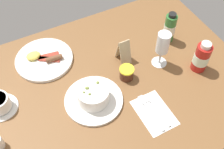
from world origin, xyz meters
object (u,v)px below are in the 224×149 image
Objects in this scene: cutlery_setting at (154,111)px; wine_glass at (163,45)px; sauce_bottle_red at (201,57)px; menu_card at (124,51)px; breakfast_plate at (44,59)px; jam_jar at (127,74)px; sauce_bottle_green at (170,28)px; porridge_bowl at (93,96)px.

wine_glass reaches higher than cutlery_setting.
sauce_bottle_red is 1.30× the size of menu_card.
menu_card is at bearing 146.72° from wine_glass.
breakfast_plate is at bearing 151.59° from wine_glass.
wine_glass is 16.38cm from menu_card.
menu_card is at bearing 69.99° from jam_jar.
menu_card is (30.58, -15.05, 4.63)cm from breakfast_plate.
cutlery_setting is at bearing -131.42° from sauce_bottle_green.
porridge_bowl is 23.31cm from cutlery_setting.
sauce_bottle_red is at bearing -37.27° from wine_glass.
sauce_bottle_red is (27.99, 9.64, 6.31)cm from cutlery_setting.
jam_jar is 36.59cm from breakfast_plate.
wine_glass is at bearing 3.24° from jam_jar.
cutlery_setting is 28.52cm from menu_card.
jam_jar is at bearing -42.00° from breakfast_plate.
wine_glass is 16.82cm from sauce_bottle_red.
sauce_bottle_red is 31.66cm from menu_card.
sauce_bottle_green is 56.44cm from breakfast_plate.
cutlery_setting is at bearing -56.54° from breakfast_plate.
sauce_bottle_green is 0.61× the size of breakfast_plate.
porridge_bowl is 1.35× the size of wine_glass.
menu_card reaches higher than jam_jar.
wine_glass reaches higher than menu_card.
cutlery_setting is 30.27cm from sauce_bottle_red.
sauce_bottle_green is at bearing 48.58° from cutlery_setting.
menu_card is at bearing -176.13° from sauce_bottle_green.
porridge_bowl reaches higher than jam_jar.
menu_card is (-12.91, 8.47, -5.47)cm from wine_glass.
jam_jar is at bearing 93.87° from cutlery_setting.
cutlery_setting is at bearing -160.99° from sauce_bottle_red.
menu_card is at bearing -26.21° from breakfast_plate.
jam_jar is (-16.33, -0.92, -8.24)cm from wine_glass.
sauce_bottle_red is 65.76cm from breakfast_plate.
porridge_bowl is 17.23cm from jam_jar.
menu_card is at bearing 85.56° from cutlery_setting.
menu_card is (-23.91, -1.62, -1.38)cm from sauce_bottle_green.
sauce_bottle_green is (44.07, 15.05, 3.68)cm from porridge_bowl.
wine_glass is 50.46cm from breakfast_plate.
jam_jar reaches higher than cutlery_setting.
jam_jar is 29.75cm from sauce_bottle_green.
breakfast_plate is (-43.48, 23.52, -10.10)cm from wine_glass.
sauce_bottle_red is at bearing -35.32° from menu_card.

